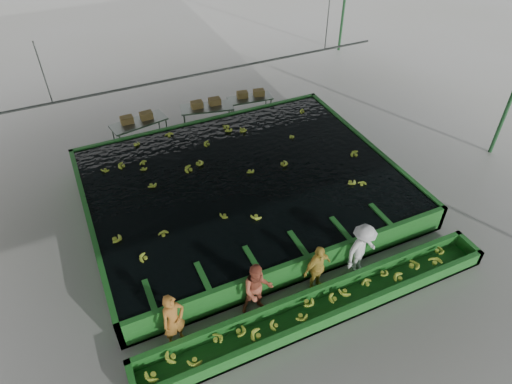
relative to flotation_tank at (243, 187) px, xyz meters
name	(u,v)px	position (x,y,z in m)	size (l,w,h in m)	color
ground	(263,225)	(0.00, -1.50, -0.45)	(80.00, 80.00, 0.00)	gray
shed_roof	(264,80)	(0.00, -1.50, 4.55)	(20.00, 22.00, 0.04)	slate
shed_posts	(263,162)	(0.00, -1.50, 2.05)	(20.00, 22.00, 5.00)	#24582D
flotation_tank	(243,187)	(0.00, 0.00, 0.00)	(10.00, 8.00, 0.90)	#1F6821
tank_water	(243,178)	(0.00, 0.00, 0.40)	(9.70, 7.70, 0.00)	black
sorting_trough	(322,307)	(0.00, -5.10, -0.20)	(10.00, 1.00, 0.50)	#1F6821
cableway_rail	(202,74)	(0.00, 3.50, 2.55)	(0.08, 0.08, 14.00)	#59605B
rail_hanger_left	(43,73)	(-5.00, 3.50, 3.55)	(0.04, 0.04, 2.00)	#59605B
rail_hanger_right	(327,23)	(5.00, 3.50, 3.55)	(0.04, 0.04, 2.00)	#59605B
worker_a	(174,320)	(-3.67, -4.30, 0.39)	(0.61, 0.40, 1.68)	#BF762C
worker_b	(257,289)	(-1.48, -4.30, 0.38)	(0.81, 0.63, 1.66)	#B2553A
worker_c	(317,268)	(0.26, -4.30, 0.33)	(0.92, 0.38, 1.56)	gold
worker_d	(362,250)	(1.67, -4.30, 0.41)	(1.12, 0.64, 1.73)	silver
packing_table_left	(141,132)	(-2.31, 4.72, 0.03)	(2.12, 0.85, 0.96)	#59605B
packing_table_mid	(208,117)	(0.46, 4.72, 0.03)	(2.10, 0.84, 0.95)	#59605B
packing_table_right	(250,107)	(2.43, 4.87, -0.03)	(1.84, 0.74, 0.84)	#59605B
box_stack_left	(137,121)	(-2.34, 4.81, 0.52)	(1.22, 0.34, 0.26)	brown
box_stack_mid	(206,106)	(0.46, 4.80, 0.51)	(1.20, 0.33, 0.26)	brown
box_stack_right	(251,96)	(2.50, 4.96, 0.39)	(1.16, 0.32, 0.25)	brown
floating_bananas	(234,164)	(0.00, 0.80, 0.40)	(8.16, 5.56, 0.11)	#A0BA2E
trough_bananas	(323,303)	(0.00, -5.10, -0.05)	(8.72, 0.58, 0.12)	#A0BA2E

